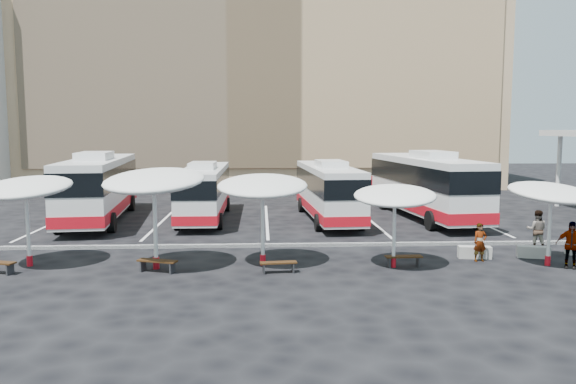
{
  "coord_description": "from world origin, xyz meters",
  "views": [
    {
      "loc": [
        -0.31,
        -24.25,
        5.28
      ],
      "look_at": [
        1.0,
        3.0,
        2.2
      ],
      "focal_mm": 35.0,
      "sensor_mm": 36.0,
      "label": 1
    }
  ],
  "objects_px": {
    "sunshade_4": "(551,193)",
    "sunshade_2": "(262,186)",
    "conc_bench_0": "(475,252)",
    "passenger_2": "(571,245)",
    "bus_0": "(99,185)",
    "sunshade_3": "(395,196)",
    "bus_1": "(205,190)",
    "conc_bench_1": "(533,252)",
    "wood_bench_1": "(157,263)",
    "passenger_0": "(480,242)",
    "wood_bench_3": "(404,258)",
    "sunshade_1": "(154,181)",
    "passenger_1": "(538,230)",
    "bus_3": "(424,183)",
    "bus_2": "(328,189)",
    "wood_bench_2": "(278,264)",
    "sunshade_0": "(26,188)"
  },
  "relations": [
    {
      "from": "sunshade_4",
      "to": "sunshade_2",
      "type": "bearing_deg",
      "value": 176.9
    },
    {
      "from": "conc_bench_0",
      "to": "passenger_2",
      "type": "height_order",
      "value": "passenger_2"
    },
    {
      "from": "bus_0",
      "to": "sunshade_3",
      "type": "xyz_separation_m",
      "value": [
        14.39,
        -11.84,
        0.71
      ]
    },
    {
      "from": "bus_1",
      "to": "sunshade_4",
      "type": "bearing_deg",
      "value": -39.77
    },
    {
      "from": "bus_1",
      "to": "conc_bench_1",
      "type": "distance_m",
      "value": 18.05
    },
    {
      "from": "conc_bench_0",
      "to": "conc_bench_1",
      "type": "distance_m",
      "value": 2.45
    },
    {
      "from": "sunshade_2",
      "to": "wood_bench_1",
      "type": "relative_size",
      "value": 2.39
    },
    {
      "from": "bus_0",
      "to": "conc_bench_0",
      "type": "distance_m",
      "value": 20.98
    },
    {
      "from": "passenger_0",
      "to": "bus_1",
      "type": "bearing_deg",
      "value": 129.38
    },
    {
      "from": "wood_bench_3",
      "to": "passenger_2",
      "type": "distance_m",
      "value": 6.32
    },
    {
      "from": "wood_bench_3",
      "to": "passenger_2",
      "type": "relative_size",
      "value": 0.79
    },
    {
      "from": "bus_0",
      "to": "sunshade_4",
      "type": "bearing_deg",
      "value": -35.74
    },
    {
      "from": "bus_0",
      "to": "sunshade_4",
      "type": "relative_size",
      "value": 3.15
    },
    {
      "from": "bus_0",
      "to": "sunshade_1",
      "type": "height_order",
      "value": "bus_0"
    },
    {
      "from": "bus_1",
      "to": "passenger_1",
      "type": "bearing_deg",
      "value": -30.72
    },
    {
      "from": "bus_3",
      "to": "sunshade_4",
      "type": "height_order",
      "value": "bus_3"
    },
    {
      "from": "bus_3",
      "to": "wood_bench_3",
      "type": "xyz_separation_m",
      "value": [
        -4.26,
        -11.93,
        -1.72
      ]
    },
    {
      "from": "bus_1",
      "to": "wood_bench_3",
      "type": "relative_size",
      "value": 7.52
    },
    {
      "from": "bus_2",
      "to": "sunshade_4",
      "type": "distance_m",
      "value": 13.57
    },
    {
      "from": "wood_bench_3",
      "to": "bus_3",
      "type": "bearing_deg",
      "value": 70.33
    },
    {
      "from": "sunshade_4",
      "to": "conc_bench_0",
      "type": "relative_size",
      "value": 3.12
    },
    {
      "from": "sunshade_1",
      "to": "wood_bench_3",
      "type": "relative_size",
      "value": 3.24
    },
    {
      "from": "wood_bench_1",
      "to": "passenger_0",
      "type": "relative_size",
      "value": 1.01
    },
    {
      "from": "bus_2",
      "to": "wood_bench_3",
      "type": "xyz_separation_m",
      "value": [
        1.58,
        -11.4,
        -1.46
      ]
    },
    {
      "from": "bus_3",
      "to": "conc_bench_1",
      "type": "height_order",
      "value": "bus_3"
    },
    {
      "from": "bus_1",
      "to": "bus_3",
      "type": "distance_m",
      "value": 13.02
    },
    {
      "from": "bus_2",
      "to": "sunshade_4",
      "type": "xyz_separation_m",
      "value": [
        7.23,
        -11.44,
        1.04
      ]
    },
    {
      "from": "bus_2",
      "to": "wood_bench_2",
      "type": "relative_size",
      "value": 8.07
    },
    {
      "from": "sunshade_3",
      "to": "wood_bench_2",
      "type": "height_order",
      "value": "sunshade_3"
    },
    {
      "from": "conc_bench_0",
      "to": "passenger_0",
      "type": "height_order",
      "value": "passenger_0"
    },
    {
      "from": "bus_0",
      "to": "passenger_2",
      "type": "height_order",
      "value": "bus_0"
    },
    {
      "from": "sunshade_0",
      "to": "sunshade_4",
      "type": "distance_m",
      "value": 20.09
    },
    {
      "from": "sunshade_4",
      "to": "bus_2",
      "type": "bearing_deg",
      "value": 122.29
    },
    {
      "from": "bus_0",
      "to": "conc_bench_0",
      "type": "relative_size",
      "value": 9.83
    },
    {
      "from": "passenger_1",
      "to": "sunshade_3",
      "type": "bearing_deg",
      "value": 46.44
    },
    {
      "from": "sunshade_3",
      "to": "conc_bench_0",
      "type": "xyz_separation_m",
      "value": [
        3.68,
        1.34,
        -2.51
      ]
    },
    {
      "from": "sunshade_4",
      "to": "wood_bench_3",
      "type": "xyz_separation_m",
      "value": [
        -5.65,
        0.04,
        -2.5
      ]
    },
    {
      "from": "wood_bench_1",
      "to": "sunshade_3",
      "type": "bearing_deg",
      "value": 2.14
    },
    {
      "from": "wood_bench_1",
      "to": "conc_bench_1",
      "type": "distance_m",
      "value": 15.11
    },
    {
      "from": "bus_1",
      "to": "bus_3",
      "type": "xyz_separation_m",
      "value": [
        13.02,
        -0.02,
        0.32
      ]
    },
    {
      "from": "bus_0",
      "to": "conc_bench_1",
      "type": "bearing_deg",
      "value": -32.83
    },
    {
      "from": "sunshade_1",
      "to": "sunshade_2",
      "type": "height_order",
      "value": "sunshade_1"
    },
    {
      "from": "bus_1",
      "to": "passenger_1",
      "type": "relative_size",
      "value": 6.13
    },
    {
      "from": "bus_2",
      "to": "sunshade_1",
      "type": "distance_m",
      "value": 13.8
    },
    {
      "from": "bus_0",
      "to": "bus_3",
      "type": "distance_m",
      "value": 19.06
    },
    {
      "from": "wood_bench_2",
      "to": "conc_bench_0",
      "type": "distance_m",
      "value": 8.36
    },
    {
      "from": "sunshade_0",
      "to": "conc_bench_0",
      "type": "bearing_deg",
      "value": 1.52
    },
    {
      "from": "bus_0",
      "to": "sunshade_3",
      "type": "relative_size",
      "value": 3.4
    },
    {
      "from": "bus_0",
      "to": "conc_bench_0",
      "type": "xyz_separation_m",
      "value": [
        18.07,
        -10.5,
        -1.8
      ]
    },
    {
      "from": "bus_1",
      "to": "conc_bench_0",
      "type": "distance_m",
      "value": 16.13
    }
  ]
}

